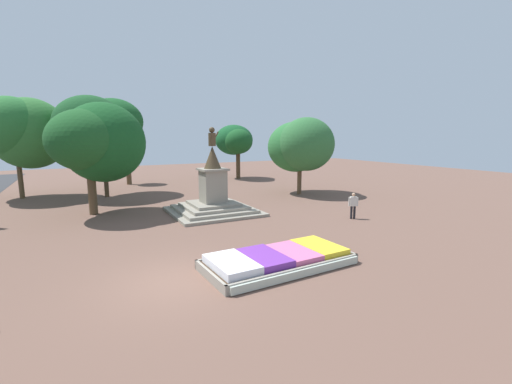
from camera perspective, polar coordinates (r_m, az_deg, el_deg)
The scene contains 10 objects.
ground_plane at distance 11.92m, azimuth -13.39°, elevation -14.36°, with size 94.94×94.94×0.00m, color brown.
flower_planter at distance 12.79m, azimuth 3.64°, elevation -11.25°, with size 5.65×2.91×0.58m.
statue_monument at distance 21.41m, azimuth -7.14°, elevation -0.96°, with size 5.16×5.16×5.28m.
pedestrian_with_handbag at distance 20.48m, azimuth 15.90°, elevation -1.95°, with size 0.52×0.36×1.52m.
park_tree_far_left at distance 31.45m, azimuth -34.75°, elevation 8.37°, with size 6.46×6.07×7.60m.
park_tree_behind_statue at distance 36.15m, azimuth -20.02°, elevation 7.25°, with size 2.61×2.52×5.17m.
park_tree_far_right at distance 22.63m, azimuth -24.96°, elevation 7.93°, with size 5.53×5.59×6.74m.
park_tree_street_side at distance 38.51m, azimuth -3.49°, elevation 8.56°, with size 4.20×5.07×6.00m.
park_tree_mid_canopy at distance 29.48m, azimuth -24.06°, elevation 9.95°, with size 6.63×5.94×7.74m.
park_tree_distant at distance 28.41m, azimuth 7.68°, elevation 7.89°, with size 5.13×5.48×6.22m.
Camera 1 is at (-2.56, -10.64, 4.73)m, focal length 24.00 mm.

